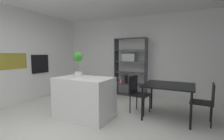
# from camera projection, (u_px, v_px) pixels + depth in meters

# --- Properties ---
(ground_plane) EXTENTS (8.71, 8.71, 0.00)m
(ground_plane) POSITION_uv_depth(u_px,v_px,m) (86.00, 123.00, 3.40)
(ground_plane) COLOR silver
(back_partition) EXTENTS (6.34, 0.06, 2.75)m
(back_partition) POSITION_uv_depth(u_px,v_px,m) (133.00, 56.00, 5.81)
(back_partition) COLOR white
(back_partition) RESTS_ON ground_plane
(tall_cabinet_run_left) EXTENTS (0.61, 5.25, 2.75)m
(tall_cabinet_run_left) POSITION_uv_depth(u_px,v_px,m) (4.00, 57.00, 4.53)
(tall_cabinet_run_left) COLOR white
(tall_cabinet_run_left) RESTS_ON ground_plane
(cabinet_niche_splashback) EXTENTS (0.01, 0.92, 0.45)m
(cabinet_niche_splashback) POSITION_uv_depth(u_px,v_px,m) (11.00, 61.00, 4.39)
(cabinet_niche_splashback) COLOR #9E932D
(cabinet_niche_splashback) RESTS_ON ground_plane
(built_in_oven) EXTENTS (0.06, 0.61, 0.59)m
(built_in_oven) POSITION_uv_depth(u_px,v_px,m) (40.00, 64.00, 5.22)
(built_in_oven) COLOR black
(built_in_oven) RESTS_ON ground_plane
(kitchen_island) EXTENTS (1.26, 0.79, 0.92)m
(kitchen_island) POSITION_uv_depth(u_px,v_px,m) (84.00, 97.00, 3.66)
(kitchen_island) COLOR white
(kitchen_island) RESTS_ON ground_plane
(potted_plant_on_island) EXTENTS (0.22, 0.22, 0.57)m
(potted_plant_on_island) POSITION_uv_depth(u_px,v_px,m) (78.00, 61.00, 3.79)
(potted_plant_on_island) COLOR white
(potted_plant_on_island) RESTS_ON kitchen_island
(open_bookshelf) EXTENTS (1.12, 0.36, 1.99)m
(open_bookshelf) POSITION_uv_depth(u_px,v_px,m) (130.00, 65.00, 5.57)
(open_bookshelf) COLOR #4C4C51
(open_bookshelf) RESTS_ON ground_plane
(dining_table) EXTENTS (1.07, 0.97, 0.77)m
(dining_table) POSITION_uv_depth(u_px,v_px,m) (169.00, 88.00, 3.60)
(dining_table) COLOR black
(dining_table) RESTS_ON ground_plane
(dining_chair_island_side) EXTENTS (0.48, 0.48, 0.91)m
(dining_chair_island_side) POSITION_uv_depth(u_px,v_px,m) (137.00, 91.00, 3.97)
(dining_chair_island_side) COLOR black
(dining_chair_island_side) RESTS_ON ground_plane
(dining_chair_window_side) EXTENTS (0.45, 0.42, 0.86)m
(dining_chair_window_side) POSITION_uv_depth(u_px,v_px,m) (207.00, 100.00, 3.28)
(dining_chair_window_side) COLOR black
(dining_chair_window_side) RESTS_ON ground_plane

